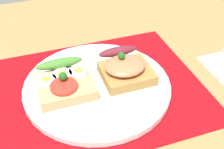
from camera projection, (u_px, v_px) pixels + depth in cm
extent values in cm
cube|color=#9A7745|center=(98.00, 96.00, 58.40)|extent=(120.00, 90.00, 3.20)
cube|color=maroon|center=(97.00, 89.00, 57.30)|extent=(40.08, 32.53, 0.30)
cylinder|color=white|center=(97.00, 86.00, 56.83)|extent=(27.90, 27.90, 1.20)
cube|color=tan|center=(66.00, 87.00, 54.22)|extent=(10.18, 8.78, 2.08)
cylinder|color=red|center=(64.00, 86.00, 52.30)|extent=(4.87, 4.87, 0.60)
ellipsoid|color=#417C2D|center=(59.00, 63.00, 56.54)|extent=(8.96, 2.20, 1.80)
sphere|color=#1E5919|center=(63.00, 77.00, 52.63)|extent=(1.60, 1.60, 1.60)
cylinder|color=white|center=(47.00, 80.00, 53.67)|extent=(3.64, 3.64, 0.50)
cylinder|color=yellow|center=(46.00, 79.00, 53.47)|extent=(1.64, 1.64, 0.16)
cylinder|color=white|center=(62.00, 74.00, 54.96)|extent=(3.64, 3.64, 0.50)
cylinder|color=yellow|center=(62.00, 73.00, 54.75)|extent=(1.64, 1.64, 0.16)
cylinder|color=white|center=(79.00, 71.00, 55.69)|extent=(3.64, 3.64, 0.50)
cylinder|color=yellow|center=(78.00, 70.00, 55.48)|extent=(1.64, 1.64, 0.16)
cube|color=#A0763B|center=(126.00, 72.00, 57.63)|extent=(9.53, 8.44, 2.00)
ellipsoid|color=#EC724B|center=(124.00, 65.00, 56.20)|extent=(7.81, 6.75, 1.99)
ellipsoid|color=maroon|center=(118.00, 51.00, 59.85)|extent=(8.10, 2.20, 1.80)
sphere|color=#1E5919|center=(121.00, 56.00, 55.56)|extent=(1.40, 1.40, 1.40)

